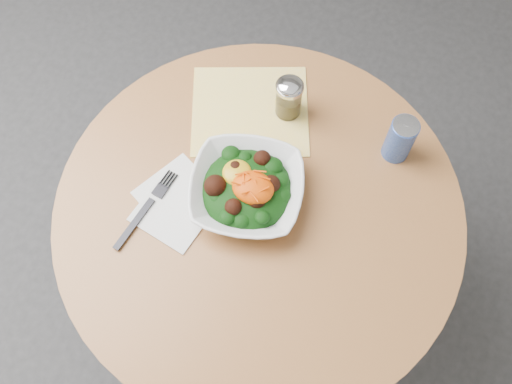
% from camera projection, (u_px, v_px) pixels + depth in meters
% --- Properties ---
extents(ground, '(6.00, 6.00, 0.00)m').
position_uv_depth(ground, '(258.00, 295.00, 1.92)').
color(ground, '#2C2C2F').
rests_on(ground, ground).
extents(table, '(0.90, 0.90, 0.75)m').
position_uv_depth(table, '(259.00, 239.00, 1.42)').
color(table, black).
rests_on(table, ground).
extents(cloth_napkin, '(0.34, 0.33, 0.00)m').
position_uv_depth(cloth_napkin, '(250.00, 111.00, 1.35)').
color(cloth_napkin, yellow).
rests_on(cloth_napkin, table).
extents(paper_napkins, '(0.20, 0.22, 0.00)m').
position_uv_depth(paper_napkins, '(176.00, 202.00, 1.25)').
color(paper_napkins, silver).
rests_on(paper_napkins, table).
extents(salad_bowl, '(0.29, 0.29, 0.09)m').
position_uv_depth(salad_bowl, '(247.00, 189.00, 1.23)').
color(salad_bowl, silver).
rests_on(salad_bowl, table).
extents(fork, '(0.06, 0.21, 0.00)m').
position_uv_depth(fork, '(147.00, 207.00, 1.24)').
color(fork, black).
rests_on(fork, table).
extents(spice_shaker, '(0.06, 0.06, 0.11)m').
position_uv_depth(spice_shaker, '(289.00, 98.00, 1.30)').
color(spice_shaker, silver).
rests_on(spice_shaker, table).
extents(beverage_can, '(0.06, 0.06, 0.12)m').
position_uv_depth(beverage_can, '(400.00, 139.00, 1.25)').
color(beverage_can, '#0D2797').
rests_on(beverage_can, table).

